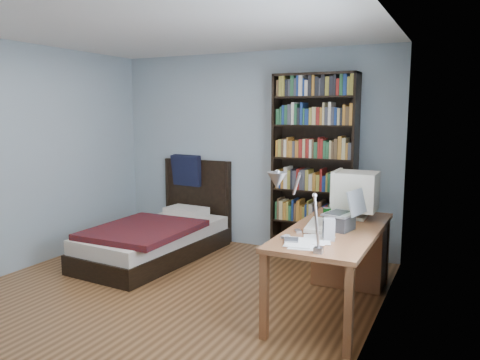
{
  "coord_description": "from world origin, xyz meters",
  "views": [
    {
      "loc": [
        2.51,
        -3.4,
        1.75
      ],
      "look_at": [
        0.38,
        0.99,
        1.04
      ],
      "focal_mm": 35.0,
      "sensor_mm": 36.0,
      "label": 1
    }
  ],
  "objects_px": {
    "bed": "(159,236)",
    "soda_can": "(327,215)",
    "bookshelf": "(314,167)",
    "crt_monitor": "(354,192)",
    "laptop": "(342,218)",
    "desk_lamp": "(284,189)",
    "keyboard": "(319,226)",
    "desk": "(346,248)",
    "speaker": "(329,229)"
  },
  "relations": [
    {
      "from": "crt_monitor",
      "to": "soda_can",
      "type": "xyz_separation_m",
      "value": [
        -0.2,
        -0.24,
        -0.2
      ]
    },
    {
      "from": "crt_monitor",
      "to": "bed",
      "type": "distance_m",
      "value": 2.48
    },
    {
      "from": "desk",
      "to": "bed",
      "type": "height_order",
      "value": "bed"
    },
    {
      "from": "desk",
      "to": "keyboard",
      "type": "xyz_separation_m",
      "value": [
        -0.13,
        -0.51,
        0.33
      ]
    },
    {
      "from": "soda_can",
      "to": "bookshelf",
      "type": "distance_m",
      "value": 1.26
    },
    {
      "from": "laptop",
      "to": "desk_lamp",
      "type": "xyz_separation_m",
      "value": [
        -0.12,
        -1.12,
        0.42
      ]
    },
    {
      "from": "laptop",
      "to": "keyboard",
      "type": "relative_size",
      "value": 0.73
    },
    {
      "from": "desk_lamp",
      "to": "bookshelf",
      "type": "distance_m",
      "value": 2.58
    },
    {
      "from": "soda_can",
      "to": "crt_monitor",
      "type": "bearing_deg",
      "value": 50.1
    },
    {
      "from": "desk_lamp",
      "to": "bookshelf",
      "type": "bearing_deg",
      "value": 102.71
    },
    {
      "from": "crt_monitor",
      "to": "bookshelf",
      "type": "height_order",
      "value": "bookshelf"
    },
    {
      "from": "crt_monitor",
      "to": "soda_can",
      "type": "relative_size",
      "value": 3.59
    },
    {
      "from": "desk",
      "to": "bed",
      "type": "relative_size",
      "value": 0.83
    },
    {
      "from": "desk_lamp",
      "to": "keyboard",
      "type": "relative_size",
      "value": 1.29
    },
    {
      "from": "crt_monitor",
      "to": "bookshelf",
      "type": "relative_size",
      "value": 0.21
    },
    {
      "from": "soda_can",
      "to": "desk_lamp",
      "type": "bearing_deg",
      "value": -86.25
    },
    {
      "from": "laptop",
      "to": "keyboard",
      "type": "distance_m",
      "value": 0.22
    },
    {
      "from": "desk_lamp",
      "to": "speaker",
      "type": "relative_size",
      "value": 3.68
    },
    {
      "from": "keyboard",
      "to": "speaker",
      "type": "distance_m",
      "value": 0.42
    },
    {
      "from": "speaker",
      "to": "bookshelf",
      "type": "distance_m",
      "value": 1.89
    },
    {
      "from": "soda_can",
      "to": "bed",
      "type": "bearing_deg",
      "value": 171.5
    },
    {
      "from": "laptop",
      "to": "bookshelf",
      "type": "xyz_separation_m",
      "value": [
        -0.68,
        1.39,
        0.27
      ]
    },
    {
      "from": "desk",
      "to": "laptop",
      "type": "bearing_deg",
      "value": -82.31
    },
    {
      "from": "bed",
      "to": "bookshelf",
      "type": "bearing_deg",
      "value": 25.31
    },
    {
      "from": "bookshelf",
      "to": "desk_lamp",
      "type": "bearing_deg",
      "value": -77.29
    },
    {
      "from": "keyboard",
      "to": "bed",
      "type": "height_order",
      "value": "bed"
    },
    {
      "from": "laptop",
      "to": "soda_can",
      "type": "distance_m",
      "value": 0.34
    },
    {
      "from": "desk",
      "to": "crt_monitor",
      "type": "relative_size",
      "value": 3.74
    },
    {
      "from": "bed",
      "to": "desk_lamp",
      "type": "bearing_deg",
      "value": -37.21
    },
    {
      "from": "laptop",
      "to": "desk_lamp",
      "type": "bearing_deg",
      "value": -95.87
    },
    {
      "from": "bed",
      "to": "soda_can",
      "type": "bearing_deg",
      "value": -8.5
    },
    {
      "from": "laptop",
      "to": "desk_lamp",
      "type": "relative_size",
      "value": 0.56
    },
    {
      "from": "laptop",
      "to": "keyboard",
      "type": "bearing_deg",
      "value": 177.71
    },
    {
      "from": "soda_can",
      "to": "bed",
      "type": "xyz_separation_m",
      "value": [
        -2.17,
        0.32,
        -0.54
      ]
    },
    {
      "from": "laptop",
      "to": "desk",
      "type": "bearing_deg",
      "value": 97.69
    },
    {
      "from": "laptop",
      "to": "bed",
      "type": "height_order",
      "value": "bed"
    },
    {
      "from": "soda_can",
      "to": "bed",
      "type": "height_order",
      "value": "bed"
    },
    {
      "from": "bookshelf",
      "to": "bed",
      "type": "relative_size",
      "value": 1.06
    },
    {
      "from": "laptop",
      "to": "bed",
      "type": "relative_size",
      "value": 0.17
    },
    {
      "from": "desk_lamp",
      "to": "soda_can",
      "type": "xyz_separation_m",
      "value": [
        -0.09,
        1.39,
        -0.46
      ]
    },
    {
      "from": "bookshelf",
      "to": "laptop",
      "type": "bearing_deg",
      "value": -63.85
    },
    {
      "from": "laptop",
      "to": "bed",
      "type": "bearing_deg",
      "value": 166.03
    },
    {
      "from": "soda_can",
      "to": "desk",
      "type": "bearing_deg",
      "value": 60.92
    },
    {
      "from": "bed",
      "to": "laptop",
      "type": "bearing_deg",
      "value": -13.97
    },
    {
      "from": "desk",
      "to": "crt_monitor",
      "type": "xyz_separation_m",
      "value": [
        0.06,
        -0.01,
        0.57
      ]
    },
    {
      "from": "laptop",
      "to": "crt_monitor",
      "type": "bearing_deg",
      "value": 90.89
    },
    {
      "from": "crt_monitor",
      "to": "laptop",
      "type": "relative_size",
      "value": 1.27
    },
    {
      "from": "desk_lamp",
      "to": "bookshelf",
      "type": "xyz_separation_m",
      "value": [
        -0.57,
        2.51,
        -0.15
      ]
    },
    {
      "from": "desk",
      "to": "soda_can",
      "type": "distance_m",
      "value": 0.47
    },
    {
      "from": "laptop",
      "to": "bed",
      "type": "xyz_separation_m",
      "value": [
        -2.37,
        0.59,
        -0.58
      ]
    }
  ]
}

